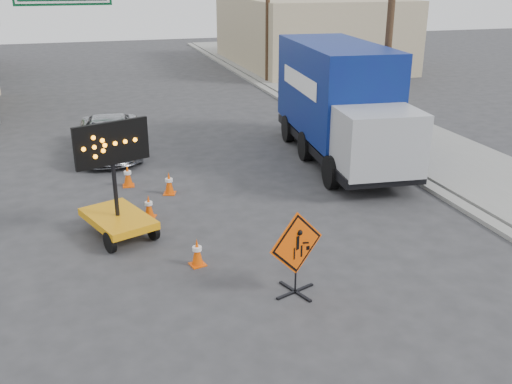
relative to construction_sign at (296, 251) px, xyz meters
name	(u,v)px	position (x,y,z in m)	size (l,w,h in m)	color
ground	(258,324)	(-1.08, -0.87, -0.95)	(100.00, 100.00, 0.00)	#2D2D30
curb_right	(311,116)	(6.12, 14.13, -0.89)	(0.40, 60.00, 0.12)	gray
sidewalk_right	(357,113)	(8.42, 14.13, -0.88)	(4.00, 60.00, 0.15)	gray
building_right_far	(308,32)	(11.92, 29.13, 1.35)	(10.00, 14.00, 4.60)	tan
highway_gantry	(30,2)	(-5.51, 17.09, 4.12)	(6.18, 0.38, 6.90)	slate
utility_pole_near	(390,19)	(6.92, 9.13, 3.73)	(1.80, 0.26, 9.00)	#442F1D
utility_pole_far	(268,1)	(6.92, 23.13, 3.73)	(1.80, 0.26, 9.00)	#442F1D
construction_sign	(296,251)	(0.00, 0.00, 0.00)	(1.29, 0.93, 1.81)	black
arrow_board	(117,211)	(-3.27, 3.87, -0.29)	(1.90, 2.38, 2.95)	orange
pickup_truck	(110,136)	(-3.02, 11.08, -0.29)	(2.21, 4.79, 1.33)	#BABCC2
box_truck	(339,109)	(4.66, 8.17, 0.84)	(3.29, 8.53, 3.95)	black
cone_a	(197,252)	(-1.70, 1.76, -0.63)	(0.40, 0.40, 0.65)	#E74D04
cone_b	(149,206)	(-2.41, 4.80, -0.63)	(0.43, 0.43, 0.64)	#E74D04
cone_c	(169,183)	(-1.61, 6.41, -0.61)	(0.44, 0.44, 0.69)	#E74D04
cone_d	(128,175)	(-2.73, 7.45, -0.61)	(0.37, 0.37, 0.69)	#E74D04
cone_e	(101,152)	(-3.41, 10.17, -0.60)	(0.43, 0.43, 0.71)	#E74D04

